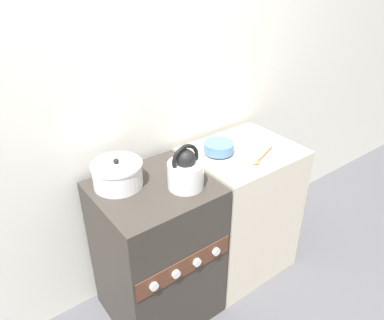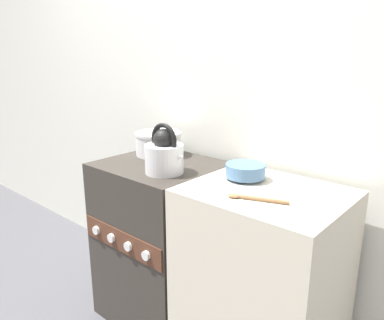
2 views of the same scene
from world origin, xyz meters
TOP-DOWN VIEW (x-y plane):
  - wall_back at (0.00, 0.60)m, footprint 7.00×0.06m
  - stove at (-0.00, 0.26)m, footprint 0.58×0.55m
  - counter at (0.62, 0.26)m, footprint 0.62×0.52m
  - kettle at (0.13, 0.17)m, footprint 0.22×0.18m
  - cooking_pot at (-0.13, 0.38)m, footprint 0.25×0.25m
  - enamel_bowl at (0.47, 0.32)m, footprint 0.17×0.17m
  - wooden_spoon at (0.63, 0.13)m, footprint 0.22×0.11m

SIDE VIEW (x-z plane):
  - stove at x=0.00m, z-range 0.00..0.87m
  - counter at x=0.62m, z-range 0.00..0.88m
  - wooden_spoon at x=0.63m, z-range 0.88..0.89m
  - enamel_bowl at x=0.47m, z-range 0.88..0.95m
  - cooking_pot at x=-0.13m, z-range 0.86..1.01m
  - kettle at x=0.13m, z-range 0.84..1.08m
  - wall_back at x=0.00m, z-range 0.00..2.50m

